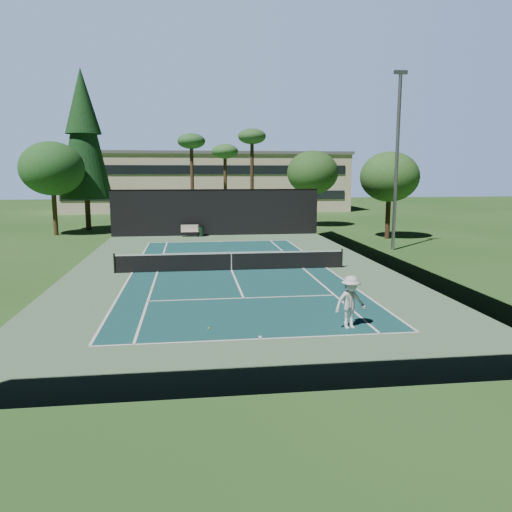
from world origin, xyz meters
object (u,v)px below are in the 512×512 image
(tennis_net, at_px, (231,261))
(tennis_ball_a, at_px, (209,328))
(tennis_ball_c, at_px, (285,261))
(tennis_ball_d, at_px, (150,255))
(park_bench, at_px, (190,230))
(trash_bin, at_px, (201,231))
(tennis_ball_b, at_px, (182,264))
(player, at_px, (351,302))

(tennis_net, bearing_deg, tennis_ball_a, -99.00)
(tennis_ball_c, relative_size, tennis_ball_d, 0.90)
(tennis_ball_a, bearing_deg, park_bench, 91.45)
(tennis_ball_d, bearing_deg, tennis_ball_a, -78.73)
(tennis_net, xyz_separation_m, park_bench, (-2.33, 15.39, -0.01))
(tennis_net, bearing_deg, trash_bin, 95.05)
(tennis_net, height_order, tennis_ball_c, tennis_net)
(tennis_ball_a, xyz_separation_m, trash_bin, (0.31, 25.92, 0.45))
(tennis_ball_a, relative_size, park_bench, 0.04)
(tennis_ball_a, bearing_deg, tennis_net, 81.00)
(tennis_net, height_order, trash_bin, tennis_net)
(tennis_net, bearing_deg, tennis_ball_b, 143.66)
(tennis_ball_d, distance_m, trash_bin, 10.16)
(tennis_ball_a, bearing_deg, tennis_ball_b, 95.03)
(player, distance_m, tennis_ball_a, 5.08)
(tennis_ball_c, distance_m, trash_bin, 13.75)
(player, bearing_deg, trash_bin, 86.75)
(tennis_ball_b, bearing_deg, tennis_net, -36.34)
(player, distance_m, tennis_ball_c, 13.63)
(tennis_ball_b, bearing_deg, player, -65.13)
(park_bench, distance_m, trash_bin, 0.97)
(player, relative_size, tennis_ball_a, 29.16)
(tennis_ball_a, distance_m, tennis_ball_d, 16.74)
(tennis_net, distance_m, tennis_ball_a, 10.70)
(tennis_ball_b, bearing_deg, tennis_ball_c, 4.38)
(tennis_ball_c, bearing_deg, tennis_ball_a, -111.70)
(tennis_net, relative_size, tennis_ball_a, 199.30)
(player, height_order, park_bench, player)
(tennis_net, bearing_deg, tennis_ball_d, 130.11)
(player, distance_m, park_bench, 27.06)
(tennis_ball_a, bearing_deg, trash_bin, 89.31)
(tennis_net, distance_m, player, 11.56)
(player, relative_size, tennis_ball_b, 29.38)
(tennis_ball_b, xyz_separation_m, trash_bin, (1.42, 13.32, 0.45))
(park_bench, bearing_deg, tennis_ball_d, -105.36)
(tennis_ball_a, relative_size, tennis_ball_c, 0.97)
(tennis_ball_c, height_order, trash_bin, trash_bin)
(tennis_ball_d, xyz_separation_m, park_bench, (2.62, 9.52, 0.51))
(trash_bin, bearing_deg, tennis_ball_b, -96.09)
(trash_bin, bearing_deg, player, -80.01)
(tennis_ball_c, distance_m, park_bench, 14.15)
(player, relative_size, tennis_ball_c, 28.33)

